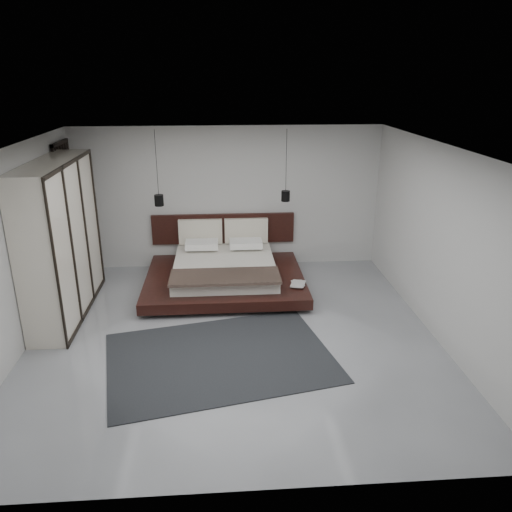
{
  "coord_description": "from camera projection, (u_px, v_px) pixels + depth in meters",
  "views": [
    {
      "loc": [
        -0.16,
        -6.66,
        3.72
      ],
      "look_at": [
        0.42,
        1.2,
        0.83
      ],
      "focal_mm": 35.0,
      "sensor_mm": 36.0,
      "label": 1
    }
  ],
  "objects": [
    {
      "name": "wall_right",
      "position": [
        439.0,
        243.0,
        7.26
      ],
      "size": [
        0.0,
        6.0,
        6.0
      ],
      "primitive_type": "plane",
      "rotation": [
        1.57,
        0.0,
        -1.57
      ],
      "color": "#BBBBB8",
      "rests_on": "floor"
    },
    {
      "name": "pendant_left",
      "position": [
        159.0,
        200.0,
        9.12
      ],
      "size": [
        0.17,
        0.17,
        1.37
      ],
      "color": "black",
      "rests_on": "ceiling"
    },
    {
      "name": "bed",
      "position": [
        225.0,
        271.0,
        9.21
      ],
      "size": [
        2.84,
        2.42,
        1.09
      ],
      "color": "black",
      "rests_on": "floor"
    },
    {
      "name": "book_lower",
      "position": [
        292.0,
        284.0,
        8.67
      ],
      "size": [
        0.22,
        0.28,
        0.03
      ],
      "primitive_type": "imported",
      "rotation": [
        0.0,
        0.0,
        0.08
      ],
      "color": "#99724C",
      "rests_on": "bed"
    },
    {
      "name": "book_upper",
      "position": [
        291.0,
        283.0,
        8.63
      ],
      "size": [
        0.32,
        0.38,
        0.02
      ],
      "primitive_type": "imported",
      "rotation": [
        0.0,
        0.0,
        -0.33
      ],
      "color": "#99724C",
      "rests_on": "book_lower"
    },
    {
      "name": "rug",
      "position": [
        220.0,
        357.0,
        6.94
      ],
      "size": [
        3.42,
        2.75,
        0.01
      ],
      "primitive_type": "cube",
      "rotation": [
        0.0,
        0.0,
        0.21
      ],
      "color": "black",
      "rests_on": "floor"
    },
    {
      "name": "floor",
      "position": [
        234.0,
        335.0,
        7.53
      ],
      "size": [
        6.0,
        6.0,
        0.0
      ],
      "primitive_type": "plane",
      "color": "#94979C",
      "rests_on": "ground"
    },
    {
      "name": "ceiling",
      "position": [
        231.0,
        148.0,
        6.57
      ],
      "size": [
        6.0,
        6.0,
        0.0
      ],
      "primitive_type": "plane",
      "rotation": [
        3.14,
        0.0,
        0.0
      ],
      "color": "white",
      "rests_on": "wall_back"
    },
    {
      "name": "lattice_screen",
      "position": [
        69.0,
        213.0,
        9.18
      ],
      "size": [
        0.05,
        0.9,
        2.6
      ],
      "primitive_type": "cube",
      "color": "black",
      "rests_on": "floor"
    },
    {
      "name": "wall_back",
      "position": [
        228.0,
        198.0,
        9.86
      ],
      "size": [
        6.0,
        0.0,
        6.0
      ],
      "primitive_type": "plane",
      "rotation": [
        1.57,
        0.0,
        0.0
      ],
      "color": "#BBBBB8",
      "rests_on": "floor"
    },
    {
      "name": "wardrobe",
      "position": [
        60.0,
        240.0,
        7.88
      ],
      "size": [
        0.6,
        2.53,
        2.48
      ],
      "color": "beige",
      "rests_on": "floor"
    },
    {
      "name": "wall_left",
      "position": [
        14.0,
        253.0,
        6.84
      ],
      "size": [
        0.0,
        6.0,
        6.0
      ],
      "primitive_type": "plane",
      "rotation": [
        1.57,
        0.0,
        1.57
      ],
      "color": "#BBBBB8",
      "rests_on": "floor"
    },
    {
      "name": "pendant_right",
      "position": [
        286.0,
        196.0,
        9.27
      ],
      "size": [
        0.16,
        0.16,
        1.32
      ],
      "color": "black",
      "rests_on": "ceiling"
    },
    {
      "name": "wall_front",
      "position": [
        243.0,
        364.0,
        4.24
      ],
      "size": [
        6.0,
        0.0,
        6.0
      ],
      "primitive_type": "plane",
      "rotation": [
        -1.57,
        0.0,
        0.0
      ],
      "color": "#BBBBB8",
      "rests_on": "floor"
    }
  ]
}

